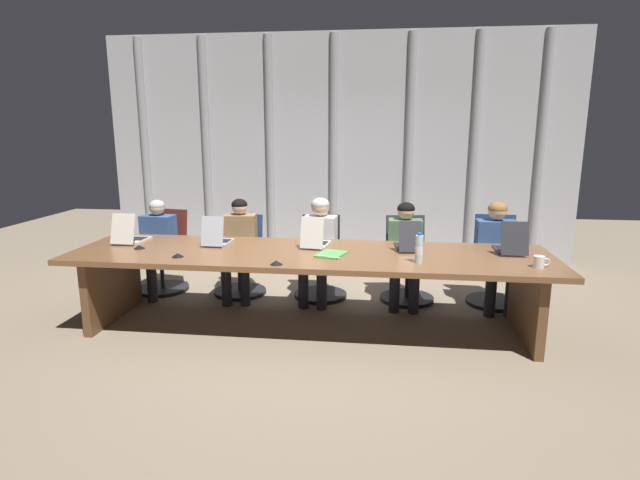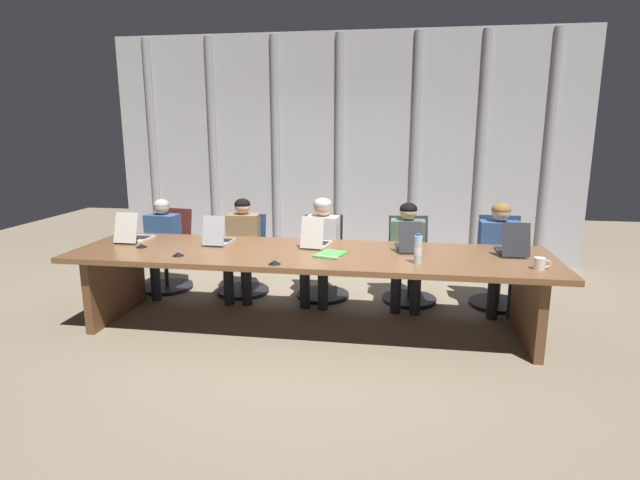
{
  "view_description": "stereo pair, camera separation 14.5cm",
  "coord_description": "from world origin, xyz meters",
  "px_view_note": "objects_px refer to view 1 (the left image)",
  "views": [
    {
      "loc": [
        0.68,
        -4.58,
        1.9
      ],
      "look_at": [
        0.09,
        0.08,
        0.85
      ],
      "focal_mm": 28.57,
      "sensor_mm": 36.0,
      "label": 1
    },
    {
      "loc": [
        0.82,
        -4.56,
        1.9
      ],
      "look_at": [
        0.09,
        0.08,
        0.85
      ],
      "focal_mm": 28.57,
      "sensor_mm": 36.0,
      "label": 2
    }
  ],
  "objects_px": {
    "laptop_right_end": "(510,246)",
    "conference_mic_middle": "(178,255)",
    "office_chair_right_mid": "(407,270)",
    "laptop_left_end": "(131,236)",
    "laptop_left_mid": "(217,239)",
    "person_center": "(319,243)",
    "laptop_right_mid": "(408,243)",
    "person_left_mid": "(239,244)",
    "spiral_notepad": "(331,254)",
    "office_chair_center": "(321,267)",
    "office_chair_right_end": "(495,272)",
    "person_left_end": "(155,242)",
    "conference_mic_left_side": "(139,247)",
    "office_chair_left_end": "(164,261)",
    "person_right_end": "(497,249)",
    "person_right_mid": "(405,248)",
    "conference_mic_right_side": "(276,263)",
    "office_chair_left_mid": "(241,265)",
    "laptop_center": "(316,240)",
    "coffee_mug_near": "(539,262)",
    "water_bottle_primary": "(419,249)"
  },
  "relations": [
    {
      "from": "office_chair_right_end",
      "to": "person_left_mid",
      "type": "relative_size",
      "value": 0.86
    },
    {
      "from": "laptop_center",
      "to": "conference_mic_middle",
      "type": "xyz_separation_m",
      "value": [
        -1.18,
        -0.57,
        -0.04
      ]
    },
    {
      "from": "office_chair_right_end",
      "to": "spiral_notepad",
      "type": "xyz_separation_m",
      "value": [
        -1.7,
        -1.08,
        0.41
      ]
    },
    {
      "from": "water_bottle_primary",
      "to": "laptop_left_end",
      "type": "bearing_deg",
      "value": 170.88
    },
    {
      "from": "office_chair_left_end",
      "to": "person_right_end",
      "type": "bearing_deg",
      "value": 97.51
    },
    {
      "from": "conference_mic_right_side",
      "to": "person_right_mid",
      "type": "bearing_deg",
      "value": 48.88
    },
    {
      "from": "laptop_right_mid",
      "to": "laptop_right_end",
      "type": "height_order",
      "value": "laptop_right_end"
    },
    {
      "from": "office_chair_right_mid",
      "to": "coffee_mug_near",
      "type": "relative_size",
      "value": 6.7
    },
    {
      "from": "laptop_left_end",
      "to": "person_right_mid",
      "type": "distance_m",
      "value": 2.86
    },
    {
      "from": "laptop_left_end",
      "to": "person_left_end",
      "type": "height_order",
      "value": "person_left_end"
    },
    {
      "from": "laptop_right_mid",
      "to": "office_chair_left_end",
      "type": "xyz_separation_m",
      "value": [
        -2.82,
        0.75,
        -0.47
      ]
    },
    {
      "from": "person_right_mid",
      "to": "laptop_right_mid",
      "type": "bearing_deg",
      "value": 0.7
    },
    {
      "from": "laptop_right_end",
      "to": "conference_mic_middle",
      "type": "height_order",
      "value": "laptop_right_end"
    },
    {
      "from": "conference_mic_left_side",
      "to": "laptop_left_end",
      "type": "bearing_deg",
      "value": 129.5
    },
    {
      "from": "office_chair_center",
      "to": "spiral_notepad",
      "type": "distance_m",
      "value": 1.18
    },
    {
      "from": "person_left_end",
      "to": "coffee_mug_near",
      "type": "relative_size",
      "value": 7.85
    },
    {
      "from": "person_right_mid",
      "to": "conference_mic_left_side",
      "type": "xyz_separation_m",
      "value": [
        -2.57,
        -0.89,
        0.15
      ]
    },
    {
      "from": "laptop_right_mid",
      "to": "conference_mic_middle",
      "type": "height_order",
      "value": "laptop_right_mid"
    },
    {
      "from": "office_chair_left_end",
      "to": "conference_mic_left_side",
      "type": "xyz_separation_m",
      "value": [
        0.25,
        -1.06,
        0.43
      ]
    },
    {
      "from": "office_chair_left_end",
      "to": "water_bottle_primary",
      "type": "relative_size",
      "value": 3.58
    },
    {
      "from": "laptop_left_mid",
      "to": "person_center",
      "type": "distance_m",
      "value": 1.14
    },
    {
      "from": "spiral_notepad",
      "to": "person_left_mid",
      "type": "bearing_deg",
      "value": 160.06
    },
    {
      "from": "office_chair_right_mid",
      "to": "person_left_mid",
      "type": "xyz_separation_m",
      "value": [
        -1.88,
        -0.16,
        0.28
      ]
    },
    {
      "from": "coffee_mug_near",
      "to": "office_chair_left_end",
      "type": "bearing_deg",
      "value": 161.69
    },
    {
      "from": "laptop_left_end",
      "to": "coffee_mug_near",
      "type": "relative_size",
      "value": 3.06
    },
    {
      "from": "person_right_end",
      "to": "coffee_mug_near",
      "type": "distance_m",
      "value": 1.14
    },
    {
      "from": "office_chair_right_end",
      "to": "person_right_mid",
      "type": "height_order",
      "value": "person_right_mid"
    },
    {
      "from": "laptop_center",
      "to": "conference_mic_left_side",
      "type": "height_order",
      "value": "laptop_center"
    },
    {
      "from": "person_center",
      "to": "water_bottle_primary",
      "type": "bearing_deg",
      "value": 48.33
    },
    {
      "from": "person_left_end",
      "to": "person_right_mid",
      "type": "height_order",
      "value": "person_right_mid"
    },
    {
      "from": "spiral_notepad",
      "to": "office_chair_center",
      "type": "bearing_deg",
      "value": 121.03
    },
    {
      "from": "office_chair_left_mid",
      "to": "spiral_notepad",
      "type": "distance_m",
      "value": 1.65
    },
    {
      "from": "office_chair_right_mid",
      "to": "laptop_left_end",
      "type": "bearing_deg",
      "value": -82.76
    },
    {
      "from": "laptop_right_end",
      "to": "person_right_end",
      "type": "bearing_deg",
      "value": -1.39
    },
    {
      "from": "laptop_right_mid",
      "to": "person_left_mid",
      "type": "xyz_separation_m",
      "value": [
        -1.84,
        0.59,
        -0.19
      ]
    },
    {
      "from": "person_right_mid",
      "to": "conference_mic_right_side",
      "type": "height_order",
      "value": "person_right_mid"
    },
    {
      "from": "laptop_left_mid",
      "to": "person_right_end",
      "type": "height_order",
      "value": "person_right_end"
    },
    {
      "from": "laptop_right_mid",
      "to": "office_chair_right_end",
      "type": "bearing_deg",
      "value": -58.69
    },
    {
      "from": "office_chair_right_mid",
      "to": "conference_mic_left_side",
      "type": "bearing_deg",
      "value": -76.41
    },
    {
      "from": "conference_mic_middle",
      "to": "laptop_center",
      "type": "bearing_deg",
      "value": 25.68
    },
    {
      "from": "person_left_mid",
      "to": "person_center",
      "type": "height_order",
      "value": "person_center"
    },
    {
      "from": "office_chair_left_mid",
      "to": "person_left_end",
      "type": "relative_size",
      "value": 0.83
    },
    {
      "from": "office_chair_left_end",
      "to": "office_chair_right_end",
      "type": "bearing_deg",
      "value": 99.89
    },
    {
      "from": "laptop_left_end",
      "to": "person_left_mid",
      "type": "xyz_separation_m",
      "value": [
        0.95,
        0.63,
        -0.19
      ]
    },
    {
      "from": "office_chair_center",
      "to": "conference_mic_middle",
      "type": "relative_size",
      "value": 8.3
    },
    {
      "from": "conference_mic_right_side",
      "to": "office_chair_right_mid",
      "type": "bearing_deg",
      "value": 51.27
    },
    {
      "from": "water_bottle_primary",
      "to": "office_chair_center",
      "type": "bearing_deg",
      "value": 128.9
    },
    {
      "from": "office_chair_left_mid",
      "to": "person_left_mid",
      "type": "bearing_deg",
      "value": 14.62
    },
    {
      "from": "conference_mic_left_side",
      "to": "conference_mic_middle",
      "type": "distance_m",
      "value": 0.56
    },
    {
      "from": "conference_mic_left_side",
      "to": "office_chair_right_end",
      "type": "bearing_deg",
      "value": 16.53
    }
  ]
}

